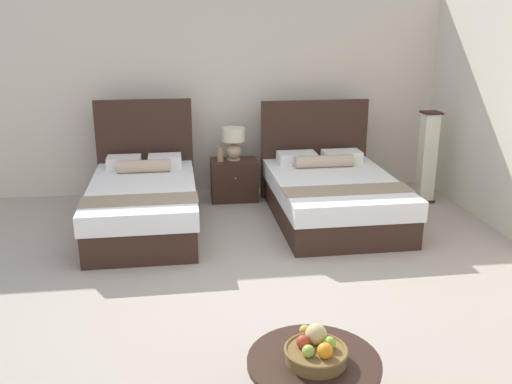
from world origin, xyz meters
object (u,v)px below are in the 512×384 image
object	(u,v)px
fruit_bowl	(316,351)
loose_apple	(305,331)
bed_near_window	(144,201)
table_lamp	(233,141)
nightstand	(234,180)
vase	(220,154)
coffee_table	(314,374)
floor_lamp_corner	(427,157)
bed_near_corner	(332,194)

from	to	relation	value
fruit_bowl	loose_apple	world-z (taller)	fruit_bowl
bed_near_window	table_lamp	world-z (taller)	bed_near_window
nightstand	vase	bearing A→B (deg)	-167.42
coffee_table	floor_lamp_corner	distance (m)	4.56
bed_near_corner	table_lamp	xyz separation A→B (m)	(-1.08, 0.90, 0.48)
vase	loose_apple	size ratio (longest dim) A/B	2.73
nightstand	bed_near_corner	bearing A→B (deg)	-39.16
bed_near_window	floor_lamp_corner	bearing A→B (deg)	7.65
bed_near_window	fruit_bowl	distance (m)	3.61
table_lamp	floor_lamp_corner	world-z (taller)	floor_lamp_corner
bed_near_corner	bed_near_window	bearing A→B (deg)	179.97
fruit_bowl	loose_apple	xyz separation A→B (m)	(-0.01, 0.27, -0.03)
bed_near_corner	nightstand	bearing A→B (deg)	140.84
table_lamp	coffee_table	world-z (taller)	table_lamp
bed_near_corner	loose_apple	xyz separation A→B (m)	(-1.02, -3.14, 0.15)
bed_near_corner	coffee_table	size ratio (longest dim) A/B	2.64
bed_near_corner	coffee_table	distance (m)	3.55
bed_near_corner	floor_lamp_corner	distance (m)	1.48
vase	fruit_bowl	world-z (taller)	vase
coffee_table	fruit_bowl	xyz separation A→B (m)	(0.01, -0.01, 0.16)
bed_near_window	coffee_table	size ratio (longest dim) A/B	2.68
loose_apple	floor_lamp_corner	distance (m)	4.34
nightstand	floor_lamp_corner	size ratio (longest dim) A/B	0.51
vase	fruit_bowl	xyz separation A→B (m)	(0.24, -4.25, -0.14)
fruit_bowl	table_lamp	bearing A→B (deg)	90.80
nightstand	fruit_bowl	world-z (taller)	fruit_bowl
loose_apple	table_lamp	bearing A→B (deg)	90.78
bed_near_window	table_lamp	bearing A→B (deg)	38.86
bed_near_corner	nightstand	xyz separation A→B (m)	(-1.08, 0.88, -0.04)
coffee_table	fruit_bowl	world-z (taller)	fruit_bowl
coffee_table	loose_apple	world-z (taller)	loose_apple
bed_near_corner	loose_apple	size ratio (longest dim) A/B	29.06
table_lamp	loose_apple	bearing A→B (deg)	-89.22
fruit_bowl	vase	bearing A→B (deg)	93.22
coffee_table	bed_near_window	bearing A→B (deg)	108.93
bed_near_window	floor_lamp_corner	distance (m)	3.60
bed_near_corner	vase	world-z (taller)	bed_near_corner
bed_near_window	floor_lamp_corner	size ratio (longest dim) A/B	1.78
nightstand	coffee_table	distance (m)	4.27
bed_near_window	loose_apple	xyz separation A→B (m)	(1.17, -3.14, 0.14)
bed_near_corner	floor_lamp_corner	xyz separation A→B (m)	(1.37, 0.48, 0.28)
nightstand	table_lamp	world-z (taller)	table_lamp
fruit_bowl	loose_apple	size ratio (longest dim) A/B	5.21
loose_apple	floor_lamp_corner	size ratio (longest dim) A/B	0.06
floor_lamp_corner	bed_near_corner	bearing A→B (deg)	-160.71
table_lamp	vase	world-z (taller)	table_lamp
coffee_table	floor_lamp_corner	size ratio (longest dim) A/B	0.66
table_lamp	vase	bearing A→B (deg)	-161.48
vase	loose_apple	world-z (taller)	vase
fruit_bowl	nightstand	bearing A→B (deg)	90.80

